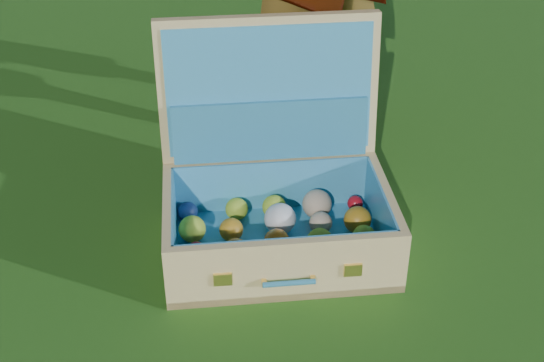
{
  "coord_description": "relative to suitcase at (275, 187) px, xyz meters",
  "views": [
    {
      "loc": [
        -0.25,
        -1.4,
        1.21
      ],
      "look_at": [
        0.09,
        0.16,
        0.17
      ],
      "focal_mm": 50.0,
      "sensor_mm": 36.0,
      "label": 1
    }
  ],
  "objects": [
    {
      "name": "suitcase",
      "position": [
        0.0,
        0.0,
        0.0
      ],
      "size": [
        0.61,
        0.51,
        0.54
      ],
      "rotation": [
        0.0,
        0.0,
        -0.11
      ],
      "color": "#DDBC77",
      "rests_on": "ground"
    },
    {
      "name": "ground",
      "position": [
        -0.1,
        -0.16,
        -0.15
      ],
      "size": [
        60.0,
        60.0,
        0.0
      ],
      "primitive_type": "plane",
      "color": "#215114",
      "rests_on": "ground"
    }
  ]
}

